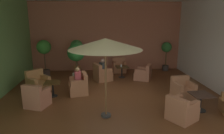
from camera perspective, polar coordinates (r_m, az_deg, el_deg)
ground_plane at (r=8.27m, az=0.25°, el=-8.38°), size 9.01×8.98×0.02m
wall_back_brick at (r=12.16m, az=-1.49°, el=8.53°), size 9.01×0.08×4.04m
wall_right_plain at (r=9.25m, az=29.14°, el=5.26°), size 0.08×8.98×4.04m
cafe_table_front_left at (r=10.75m, az=2.81°, el=-0.59°), size 0.70×0.70×0.60m
armchair_front_left_north at (r=11.91m, az=2.06°, el=0.07°), size 0.74×0.71×0.83m
armchair_front_left_east at (r=10.23m, az=-2.81°, el=-2.08°), size 1.03×1.01×0.88m
armchair_front_left_south at (r=10.49m, az=8.91°, el=-1.99°), size 1.01×0.98×0.81m
cafe_table_front_right at (r=7.54m, az=23.78°, el=-8.10°), size 0.71×0.71×0.60m
armchair_front_right_north at (r=8.43m, az=19.35°, el=-6.33°), size 0.84×0.88×0.86m
armchair_front_right_east at (r=6.71m, az=19.02°, el=-11.57°), size 1.05×1.04×0.80m
cafe_table_mid_center at (r=8.49m, az=-16.38°, el=-5.04°), size 0.63×0.63×0.60m
armchair_mid_center_north at (r=8.57m, az=-9.27°, el=-5.34°), size 0.87×0.93×0.88m
armchair_mid_center_east at (r=9.38m, az=-20.10°, el=-4.38°), size 1.12×1.12×0.90m
armchair_mid_center_south at (r=7.72m, az=-20.46°, el=-8.20°), size 0.92×0.91×0.87m
patio_umbrella_tall_red at (r=6.02m, az=-1.87°, el=6.39°), size 2.22×2.22×2.51m
potted_tree_left_corner at (r=12.49m, az=15.07°, el=4.38°), size 0.60×0.60×1.72m
potted_tree_mid_left at (r=10.38m, az=-10.12°, el=3.36°), size 0.87×0.87×1.83m
potted_tree_mid_right at (r=11.40m, az=-18.61°, el=4.34°), size 0.75×0.75×1.98m
potted_tree_right_corner at (r=11.61m, az=-9.92°, el=4.79°), size 0.70×0.70×1.92m
patron_blue_shirt at (r=10.14m, az=-2.61°, el=0.22°), size 0.37×0.43×0.67m
patron_by_window at (r=8.44m, az=-9.65°, el=-2.67°), size 0.31×0.39×0.70m
iced_drink_cup at (r=10.64m, az=2.60°, el=0.36°), size 0.08×0.08×0.11m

